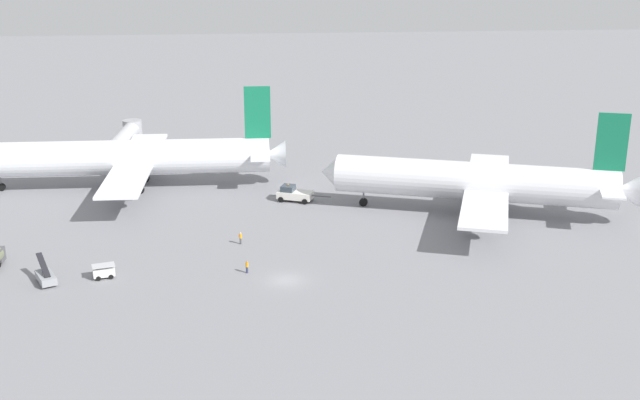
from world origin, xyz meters
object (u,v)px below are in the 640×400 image
object	(u,v)px
airliner_at_gate_left	(123,158)
gse_belt_loader_portside	(46,277)
ground_crew_ramp_agent_by_cones	(241,238)
pushback_tug	(294,194)
airliner_being_pushed	(476,182)
jet_bridge	(125,137)
ground_crew_wing_walker_right	(247,267)
gse_baggage_cart_near_cluster	(104,271)

from	to	relation	value
airliner_at_gate_left	gse_belt_loader_portside	size ratio (longest dim) A/B	11.16
airliner_at_gate_left	ground_crew_ramp_agent_by_cones	distance (m)	35.04
pushback_tug	airliner_being_pushed	bearing A→B (deg)	-19.72
ground_crew_ramp_agent_by_cones	jet_bridge	bearing A→B (deg)	113.20
ground_crew_ramp_agent_by_cones	airliner_at_gate_left	bearing A→B (deg)	123.80
gse_belt_loader_portside	ground_crew_ramp_agent_by_cones	xyz separation A→B (m)	(23.69, 10.81, 0.06)
gse_belt_loader_portside	ground_crew_wing_walker_right	distance (m)	24.39
airliner_being_pushed	gse_baggage_cart_near_cluster	distance (m)	56.15
airliner_at_gate_left	ground_crew_wing_walker_right	world-z (taller)	airliner_at_gate_left
gse_baggage_cart_near_cluster	ground_crew_wing_walker_right	size ratio (longest dim) A/B	1.86
airliner_being_pushed	jet_bridge	size ratio (longest dim) A/B	2.31
airliner_at_gate_left	ground_crew_ramp_agent_by_cones	world-z (taller)	airliner_at_gate_left
airliner_at_gate_left	ground_crew_wing_walker_right	size ratio (longest dim) A/B	34.07
pushback_tug	ground_crew_ramp_agent_by_cones	world-z (taller)	pushback_tug
airliner_at_gate_left	gse_baggage_cart_near_cluster	bearing A→B (deg)	-86.43
gse_baggage_cart_near_cluster	airliner_being_pushed	bearing A→B (deg)	19.84
airliner_at_gate_left	gse_belt_loader_portside	distance (m)	40.18
airliner_at_gate_left	jet_bridge	xyz separation A→B (m)	(-2.45, 21.94, -1.32)
airliner_at_gate_left	pushback_tug	world-z (taller)	airliner_at_gate_left
airliner_being_pushed	ground_crew_wing_walker_right	world-z (taller)	airliner_being_pushed
pushback_tug	airliner_at_gate_left	bearing A→B (deg)	160.17
pushback_tug	ground_crew_ramp_agent_by_cones	xyz separation A→B (m)	(-8.82, -18.73, -0.29)
gse_belt_loader_portside	ground_crew_wing_walker_right	bearing A→B (deg)	1.25
gse_baggage_cart_near_cluster	pushback_tug	bearing A→B (deg)	48.07
airliner_at_gate_left	airliner_being_pushed	distance (m)	58.54
gse_baggage_cart_near_cluster	ground_crew_ramp_agent_by_cones	bearing A→B (deg)	30.39
gse_baggage_cart_near_cluster	jet_bridge	xyz separation A→B (m)	(-4.87, 60.75, 3.10)
pushback_tug	gse_baggage_cart_near_cluster	xyz separation A→B (m)	(-25.74, -28.65, -0.31)
gse_baggage_cart_near_cluster	jet_bridge	bearing A→B (deg)	94.58
airliner_being_pushed	pushback_tug	bearing A→B (deg)	160.28
pushback_tug	gse_baggage_cart_near_cluster	bearing A→B (deg)	-131.93
airliner_being_pushed	gse_belt_loader_portside	size ratio (longest dim) A/B	9.32
pushback_tug	ground_crew_ramp_agent_by_cones	distance (m)	20.71
pushback_tug	gse_baggage_cart_near_cluster	world-z (taller)	pushback_tug
gse_baggage_cart_near_cluster	ground_crew_ramp_agent_by_cones	world-z (taller)	gse_baggage_cart_near_cluster
airliner_at_gate_left	airliner_being_pushed	world-z (taller)	airliner_at_gate_left
airliner_being_pushed	pushback_tug	world-z (taller)	airliner_being_pushed
jet_bridge	gse_baggage_cart_near_cluster	bearing A→B (deg)	-85.42
airliner_at_gate_left	ground_crew_ramp_agent_by_cones	size ratio (longest dim) A/B	32.67
airliner_at_gate_left	pushback_tug	size ratio (longest dim) A/B	6.40
airliner_being_pushed	ground_crew_ramp_agent_by_cones	distance (m)	37.13
gse_baggage_cart_near_cluster	airliner_at_gate_left	bearing A→B (deg)	93.57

